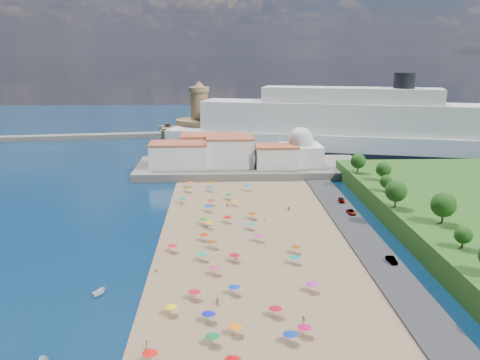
{
  "coord_description": "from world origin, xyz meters",
  "views": [
    {
      "loc": [
        -2.81,
        -136.26,
        46.94
      ],
      "look_at": [
        4.0,
        25.0,
        8.0
      ],
      "focal_mm": 40.0,
      "sensor_mm": 36.0,
      "label": 1
    }
  ],
  "objects": [
    {
      "name": "domed_building",
      "position": [
        30.0,
        71.0,
        8.97
      ],
      "size": [
        16.0,
        16.0,
        15.0
      ],
      "color": "silver",
      "rests_on": "terrace"
    },
    {
      "name": "jetty",
      "position": [
        -12.0,
        108.0,
        1.2
      ],
      "size": [
        18.0,
        70.0,
        2.4
      ],
      "primitive_type": "cube",
      "color": "#59544C",
      "rests_on": "ground"
    },
    {
      "name": "moored_boats",
      "position": [
        -28.06,
        -54.32,
        0.77
      ],
      "size": [
        5.71,
        29.09,
        1.64
      ],
      "color": "white",
      "rests_on": "ground"
    },
    {
      "name": "beach_parasols",
      "position": [
        -1.37,
        -11.67,
        2.15
      ],
      "size": [
        32.36,
        114.43,
        2.2
      ],
      "color": "gray",
      "rests_on": "beach"
    },
    {
      "name": "terrace",
      "position": [
        10.0,
        73.0,
        1.5
      ],
      "size": [
        90.0,
        36.0,
        3.0
      ],
      "primitive_type": "cube",
      "color": "#59544C",
      "rests_on": "ground"
    },
    {
      "name": "fortress",
      "position": [
        -12.0,
        138.0,
        6.68
      ],
      "size": [
        40.0,
        40.0,
        32.4
      ],
      "color": "#A28751",
      "rests_on": "ground"
    },
    {
      "name": "ground",
      "position": [
        0.0,
        0.0,
        0.0
      ],
      "size": [
        700.0,
        700.0,
        0.0
      ],
      "primitive_type": "plane",
      "color": "#071938",
      "rests_on": "ground"
    },
    {
      "name": "parked_cars",
      "position": [
        36.0,
        6.66,
        1.36
      ],
      "size": [
        2.27,
        53.91,
        1.43
      ],
      "color": "gray",
      "rests_on": "promenade"
    },
    {
      "name": "hillside_trees",
      "position": [
        48.24,
        -8.41,
        10.18
      ],
      "size": [
        13.01,
        108.99,
        7.9
      ],
      "color": "#382314",
      "rests_on": "hillside"
    },
    {
      "name": "breakwater",
      "position": [
        -110.0,
        153.0,
        1.3
      ],
      "size": [
        199.03,
        34.77,
        2.6
      ],
      "primitive_type": "cube",
      "rotation": [
        0.0,
        0.0,
        0.14
      ],
      "color": "#59544C",
      "rests_on": "ground"
    },
    {
      "name": "waterfront_buildings",
      "position": [
        -3.05,
        73.64,
        7.88
      ],
      "size": [
        57.0,
        29.0,
        11.0
      ],
      "color": "silver",
      "rests_on": "terrace"
    },
    {
      "name": "cruise_ship",
      "position": [
        58.23,
        106.87,
        11.2
      ],
      "size": [
        173.52,
        70.06,
        37.81
      ],
      "color": "black",
      "rests_on": "ground"
    },
    {
      "name": "beachgoers",
      "position": [
        -0.9,
        -3.43,
        1.11
      ],
      "size": [
        35.79,
        104.02,
        1.86
      ],
      "color": "tan",
      "rests_on": "beach"
    }
  ]
}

